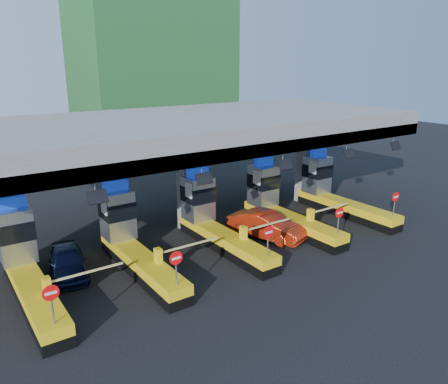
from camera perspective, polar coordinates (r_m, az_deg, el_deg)
ground at (r=25.25m, az=-1.17°, el=-6.80°), size 120.00×120.00×0.00m
toll_canopy at (r=25.91m, az=-4.80°, el=7.90°), size 28.00×12.09×7.00m
toll_lane_far_left at (r=21.60m, az=-24.59°, el=-8.55°), size 4.43×8.00×4.16m
toll_lane_left at (r=22.79m, az=-12.17°, el=-6.04°), size 4.43×8.00×4.16m
toll_lane_center at (r=24.95m, az=-1.54°, el=-3.65°), size 4.43×8.00×4.16m
toll_lane_right at (r=27.84m, az=7.10°, el=-1.59°), size 4.43×8.00×4.16m
toll_lane_far_right at (r=31.27m, az=13.97°, el=0.07°), size 4.43×8.00×4.16m
bg_building_scaffold at (r=57.14m, az=-9.55°, el=20.37°), size 18.00×12.00×28.00m
van at (r=22.85m, az=-19.77°, el=-8.52°), size 2.37×4.37×1.41m
red_car at (r=25.98m, az=5.61°, el=-4.35°), size 3.06×4.98×1.55m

